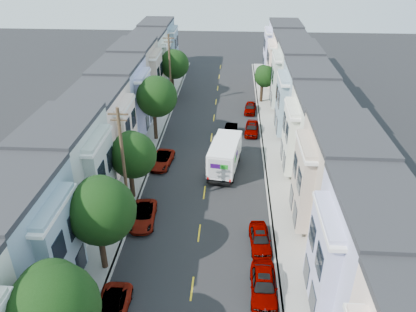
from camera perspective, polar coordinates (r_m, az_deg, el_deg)
ground at (r=34.04m, az=-1.25°, el=-10.79°), size 160.00×160.00×0.00m
road_slab at (r=46.57m, az=0.27°, el=1.01°), size 12.00×70.00×0.02m
curb_left at (r=47.24m, az=-7.07°, el=1.28°), size 0.30×70.00×0.15m
curb_right at (r=46.62m, az=7.72°, el=0.85°), size 0.30×70.00×0.15m
sidewalk_left at (r=47.49m, az=-8.62°, el=1.32°), size 2.60×70.00×0.15m
sidewalk_right at (r=46.74m, az=9.31°, el=0.80°), size 2.60×70.00×0.15m
centerline at (r=46.58m, az=0.27°, el=0.99°), size 0.12×70.00×0.01m
townhouse_row_left at (r=48.45m, az=-13.01°, el=1.36°), size 5.00×70.00×8.50m
townhouse_row_right at (r=47.33m, az=13.88°, el=0.57°), size 5.00×70.00×8.50m
tree_a at (r=23.04m, az=-21.11°, el=-19.54°), size 4.70×4.70×7.53m
tree_b at (r=28.67m, az=-14.87°, el=-7.53°), size 4.70×4.70×7.53m
tree_c at (r=36.46m, az=-10.61°, el=0.08°), size 4.17×4.17×6.59m
tree_d at (r=47.00m, az=-7.33°, el=8.25°), size 4.70×4.70×7.79m
tree_e at (r=60.89m, az=-4.83°, el=12.71°), size 4.28×4.28×7.16m
tree_far_r at (r=59.35m, az=7.96°, el=10.99°), size 3.10×3.10×5.47m
utility_pole_near at (r=33.78m, az=-11.77°, el=-1.20°), size 1.60×0.26×10.00m
utility_pole_far at (r=57.29m, az=-5.36°, el=11.83°), size 1.60×0.26×10.00m
fedex_truck at (r=41.59m, az=2.38°, el=0.20°), size 2.62×6.81×3.27m
lead_sedan at (r=49.55m, az=3.14°, el=3.54°), size 1.80×3.90×1.25m
parked_left_b at (r=28.33m, az=-13.43°, el=-20.31°), size 2.08×4.42×1.22m
parked_left_c at (r=35.28m, az=-9.14°, el=-8.31°), size 2.39×4.63×1.25m
parked_left_d at (r=43.30m, az=-6.53°, el=-0.57°), size 2.49×4.61×1.23m
parked_right_a at (r=29.10m, az=7.82°, el=-17.49°), size 1.87×4.75×1.53m
parked_right_b at (r=32.70m, az=7.32°, el=-11.48°), size 1.82×4.23×1.34m
parked_right_c at (r=50.28m, az=6.17°, el=3.89°), size 2.01×4.42×1.39m
parked_right_d at (r=56.56m, az=5.96°, el=6.72°), size 1.89×4.08×1.28m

